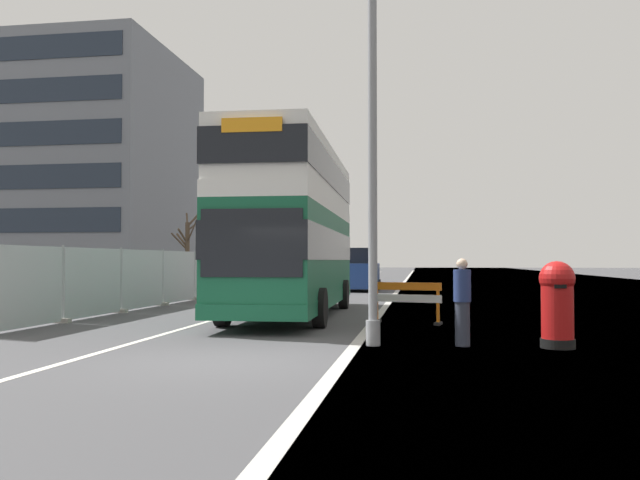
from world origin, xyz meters
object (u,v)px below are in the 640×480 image
Objects in this scene: roadworks_barrier at (407,298)px; car_receding_far at (334,269)px; pedestrian_at_kerb at (462,302)px; double_decker_bus at (294,228)px; red_pillar_postbox at (557,300)px; car_oncoming_near at (360,271)px; lamppost_foreground at (373,160)px; car_receding_mid at (321,271)px.

car_receding_far is (-6.49, 33.94, 0.30)m from roadworks_barrier.
double_decker_bus is at bearing 126.27° from pedestrian_at_kerb.
double_decker_bus reaches higher than red_pillar_postbox.
roadworks_barrier is 0.45× the size of car_oncoming_near.
double_decker_bus is at bearing -91.79° from car_oncoming_near.
car_oncoming_near is 2.39× the size of pedestrian_at_kerb.
lamppost_foreground reaches higher than car_oncoming_near.
car_receding_far is (-3.55, 15.83, -0.09)m from car_oncoming_near.
double_decker_bus is 7.17m from lamppost_foreground.
car_receding_far is (-0.17, 7.77, 0.06)m from car_receding_mid.
lamppost_foreground is at bearing -173.69° from pedestrian_at_kerb.
double_decker_bus is 2.72× the size of car_oncoming_near.
red_pillar_postbox is at bearing -0.07° from pedestrian_at_kerb.
lamppost_foreground is at bearing -81.23° from car_receding_far.
pedestrian_at_kerb is (7.67, -38.24, -0.13)m from car_receding_far.
lamppost_foreground is 1.89× the size of car_oncoming_near.
car_receding_mid is (-3.38, 8.05, -0.15)m from car_oncoming_near.
lamppost_foreground reaches higher than pedestrian_at_kerb.
double_decker_bus is at bearing -84.55° from car_receding_far.
car_receding_mid reaches higher than pedestrian_at_kerb.
red_pillar_postbox is at bearing -75.25° from car_oncoming_near.
lamppost_foreground is 4.48m from red_pillar_postbox.
car_oncoming_near is 16.22m from car_receding_far.
car_receding_mid is 31.37m from pedestrian_at_kerb.
car_oncoming_near reaches higher than red_pillar_postbox.
car_oncoming_near is at bearing 104.75° from red_pillar_postbox.
pedestrian_at_kerb is (4.62, -6.30, -1.80)m from double_decker_bus.
car_receding_far is at bearing 102.64° from car_oncoming_near.
car_oncoming_near is at bearing 88.21° from double_decker_bus.
double_decker_bus reaches higher than car_receding_far.
red_pillar_postbox is at bearing -73.06° from car_receding_mid.
double_decker_bus is 32.13m from car_receding_far.
red_pillar_postbox is 0.39× the size of car_receding_far.
car_receding_mid is (-5.76, 30.66, -2.73)m from lamppost_foreground.
lamppost_foreground reaches higher than roadworks_barrier.
roadworks_barrier is (3.44, -2.00, -1.97)m from double_decker_bus.
roadworks_barrier is at bearing 124.54° from red_pillar_postbox.
pedestrian_at_kerb is at bearing -78.66° from car_receding_far.
roadworks_barrier is at bearing -80.78° from car_oncoming_near.
car_oncoming_near is (-5.90, 22.41, 0.18)m from red_pillar_postbox.
car_oncoming_near is at bearing 96.01° from lamppost_foreground.
double_decker_bus reaches higher than roadworks_barrier.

